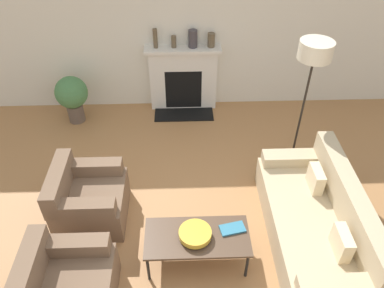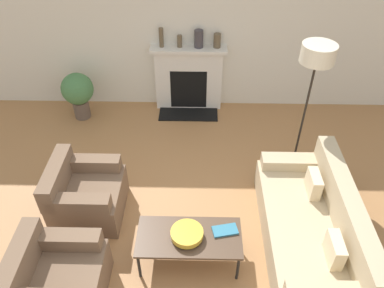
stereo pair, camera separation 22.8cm
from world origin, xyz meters
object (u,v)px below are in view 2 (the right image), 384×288
at_px(bowl, 187,234).
at_px(mantel_vase_center_right, 199,39).
at_px(potted_plant, 78,92).
at_px(mantel_vase_left, 161,38).
at_px(mantel_vase_center_left, 180,41).
at_px(armchair_far, 85,195).
at_px(book, 225,230).
at_px(floor_lamp, 315,68).
at_px(armchair_near, 57,281).
at_px(mantel_vase_right, 217,41).
at_px(fireplace, 189,79).
at_px(couch, 312,228).
at_px(coffee_table, 189,238).

height_order(bowl, mantel_vase_center_right, mantel_vase_center_right).
bearing_deg(potted_plant, mantel_vase_left, 15.09).
distance_m(mantel_vase_left, mantel_vase_center_left, 0.29).
relative_size(armchair_far, book, 2.87).
bearing_deg(potted_plant, floor_lamp, -18.13).
height_order(armchair_near, book, armchair_near).
xyz_separation_m(armchair_far, mantel_vase_center_right, (1.38, 2.47, 0.96)).
xyz_separation_m(mantel_vase_center_left, mantel_vase_right, (0.60, 0.00, 0.02)).
xyz_separation_m(fireplace, floor_lamp, (1.59, -1.47, 1.02)).
relative_size(couch, armchair_far, 2.40).
relative_size(couch, mantel_vase_center_right, 7.31).
height_order(mantel_vase_left, potted_plant, mantel_vase_left).
xyz_separation_m(armchair_near, bowl, (1.29, 0.48, 0.17)).
bearing_deg(mantel_vase_center_left, armchair_near, -106.45).
height_order(couch, mantel_vase_center_left, mantel_vase_center_left).
xyz_separation_m(armchair_near, mantel_vase_center_left, (1.07, 3.64, 0.92)).
distance_m(fireplace, couch, 3.27).
height_order(fireplace, book, fireplace).
relative_size(fireplace, mantel_vase_center_right, 4.44).
relative_size(fireplace, couch, 0.61).
bearing_deg(armchair_far, floor_lamp, -70.60).
xyz_separation_m(coffee_table, book, (0.39, 0.08, 0.04)).
relative_size(book, mantel_vase_right, 1.32).
height_order(bowl, potted_plant, potted_plant).
bearing_deg(mantel_vase_center_left, mantel_vase_right, 0.00).
distance_m(mantel_vase_center_left, mantel_vase_right, 0.60).
height_order(couch, mantel_vase_right, mantel_vase_right).
height_order(armchair_near, mantel_vase_center_left, mantel_vase_center_left).
distance_m(armchair_near, coffee_table, 1.40).
height_order(book, mantel_vase_center_right, mantel_vase_center_right).
relative_size(armchair_near, mantel_vase_center_left, 4.42).
bearing_deg(book, mantel_vase_left, 94.46).
height_order(bowl, floor_lamp, floor_lamp).
height_order(coffee_table, mantel_vase_left, mantel_vase_left).
distance_m(armchair_near, potted_plant, 3.33).
xyz_separation_m(floor_lamp, potted_plant, (-3.40, 1.11, -1.07)).
bearing_deg(couch, floor_lamp, 176.16).
distance_m(fireplace, potted_plant, 1.85).
height_order(armchair_far, mantel_vase_right, mantel_vase_right).
distance_m(mantel_vase_left, mantel_vase_center_right, 0.59).
distance_m(bowl, book, 0.42).
height_order(armchair_far, coffee_table, armchair_far).
bearing_deg(armchair_near, bowl, -69.53).
bearing_deg(floor_lamp, couch, -93.84).
height_order(couch, mantel_vase_center_right, mantel_vase_center_right).
bearing_deg(mantel_vase_left, mantel_vase_center_right, -0.00).
relative_size(armchair_near, armchair_far, 1.00).
bearing_deg(mantel_vase_right, mantel_vase_center_left, 180.00).
distance_m(armchair_near, mantel_vase_right, 4.11).
bearing_deg(mantel_vase_left, fireplace, -1.94).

